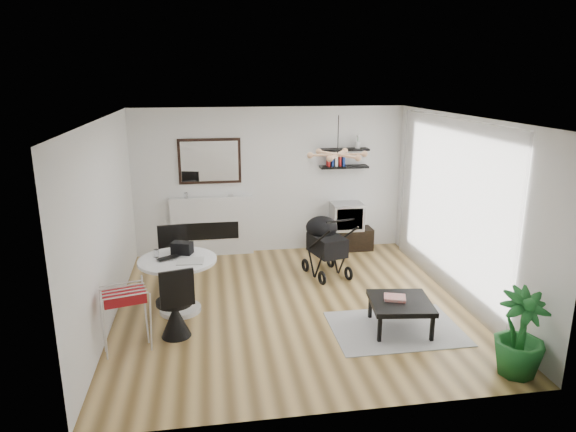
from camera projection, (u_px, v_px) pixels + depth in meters
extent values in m
plane|color=brown|center=(292.00, 305.00, 7.49)|extent=(5.00, 5.00, 0.00)
plane|color=white|center=(293.00, 118.00, 6.77)|extent=(5.00, 5.00, 0.00)
plane|color=white|center=(270.00, 181.00, 9.51)|extent=(5.00, 0.00, 5.00)
plane|color=white|center=(106.00, 224.00, 6.75)|extent=(0.00, 5.00, 5.00)
plane|color=white|center=(461.00, 209.00, 7.50)|extent=(0.00, 5.00, 5.00)
cube|color=white|center=(448.00, 206.00, 7.68)|extent=(0.04, 3.60, 2.60)
cube|color=white|center=(212.00, 226.00, 9.48)|extent=(1.50, 0.15, 1.10)
cube|color=black|center=(213.00, 231.00, 9.44)|extent=(0.95, 0.06, 0.32)
cube|color=black|center=(210.00, 161.00, 9.22)|extent=(1.12, 0.03, 0.82)
cube|color=white|center=(210.00, 161.00, 9.20)|extent=(1.02, 0.01, 0.72)
cube|color=black|center=(344.00, 167.00, 9.52)|extent=(0.90, 0.25, 0.04)
cube|color=black|center=(344.00, 150.00, 9.44)|extent=(0.90, 0.25, 0.04)
cube|color=black|center=(343.00, 239.00, 9.82)|extent=(1.12, 0.39, 0.42)
cube|color=#A8A8AA|center=(346.00, 216.00, 9.71)|extent=(0.58, 0.51, 0.51)
cube|color=black|center=(350.00, 219.00, 9.47)|extent=(0.49, 0.01, 0.40)
cylinder|color=white|center=(180.00, 309.00, 7.29)|extent=(0.58, 0.58, 0.06)
cylinder|color=white|center=(179.00, 285.00, 7.19)|extent=(0.15, 0.15, 0.69)
cylinder|color=white|center=(177.00, 260.00, 7.10)|extent=(1.08, 1.08, 0.04)
imported|color=black|center=(170.00, 259.00, 7.05)|extent=(0.39, 0.35, 0.03)
cube|color=black|center=(182.00, 248.00, 7.28)|extent=(0.33, 0.26, 0.17)
cube|color=white|center=(190.00, 261.00, 6.99)|extent=(0.38, 0.33, 0.01)
cylinder|color=white|center=(156.00, 253.00, 7.15)|extent=(0.07, 0.07, 0.11)
cylinder|color=black|center=(175.00, 262.00, 7.80)|extent=(0.49, 0.49, 0.06)
cone|color=black|center=(176.00, 278.00, 7.87)|extent=(0.40, 0.40, 0.47)
cube|color=black|center=(173.00, 240.00, 7.93)|extent=(0.45, 0.10, 0.50)
cylinder|color=black|center=(174.00, 302.00, 6.49)|extent=(0.46, 0.46, 0.05)
cone|color=black|center=(176.00, 320.00, 6.56)|extent=(0.38, 0.38, 0.44)
cube|color=black|center=(177.00, 289.00, 6.23)|extent=(0.42, 0.15, 0.47)
cube|color=maroon|center=(124.00, 295.00, 6.05)|extent=(0.53, 0.39, 0.13)
cube|color=black|center=(327.00, 245.00, 8.48)|extent=(0.60, 0.76, 0.31)
ellipsoid|color=black|center=(322.00, 227.00, 8.59)|extent=(0.53, 0.53, 0.38)
cylinder|color=black|center=(340.00, 221.00, 7.97)|extent=(0.48, 0.16, 0.03)
torus|color=black|center=(305.00, 265.00, 8.78)|extent=(0.11, 0.24, 0.23)
torus|color=black|center=(331.00, 261.00, 8.97)|extent=(0.11, 0.24, 0.23)
torus|color=black|center=(322.00, 278.00, 8.23)|extent=(0.11, 0.24, 0.23)
torus|color=black|center=(349.00, 273.00, 8.42)|extent=(0.11, 0.24, 0.23)
cube|color=#9C9C9C|center=(395.00, 328.00, 6.79)|extent=(1.69, 1.22, 0.01)
cube|color=black|center=(401.00, 303.00, 6.69)|extent=(0.87, 0.87, 0.07)
cube|color=black|center=(380.00, 329.00, 6.41)|extent=(0.04, 0.04, 0.33)
cube|color=black|center=(432.00, 329.00, 6.43)|extent=(0.04, 0.04, 0.33)
cube|color=black|center=(370.00, 306.00, 7.05)|extent=(0.04, 0.04, 0.33)
cube|color=black|center=(418.00, 306.00, 7.07)|extent=(0.04, 0.04, 0.33)
cube|color=#D03A34|center=(395.00, 298.00, 6.71)|extent=(0.33, 0.30, 0.04)
imported|color=#1C6325|center=(520.00, 333.00, 5.65)|extent=(0.56, 0.56, 0.99)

